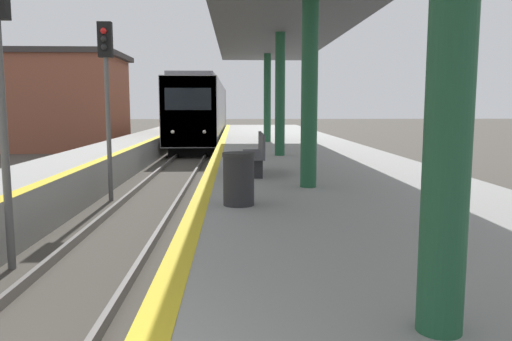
% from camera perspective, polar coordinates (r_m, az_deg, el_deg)
% --- Properties ---
extents(train, '(2.73, 23.54, 4.23)m').
position_cam_1_polar(train, '(35.58, -6.00, 6.70)').
color(train, black).
rests_on(train, ground).
extents(signal_mid, '(0.36, 0.31, 4.69)m').
position_cam_1_polar(signal_mid, '(13.81, -16.72, 10.12)').
color(signal_mid, '#595959').
rests_on(signal_mid, ground).
extents(station_canopy, '(3.97, 24.55, 3.95)m').
position_cam_1_polar(station_canopy, '(12.65, 4.11, 17.31)').
color(station_canopy, '#1E5133').
rests_on(station_canopy, platform_right).
extents(trash_bin, '(0.50, 0.50, 0.82)m').
position_cam_1_polar(trash_bin, '(7.68, -2.00, -0.96)').
color(trash_bin, '#262628').
rests_on(trash_bin, platform_right).
extents(bench, '(0.44, 1.88, 0.92)m').
position_cam_1_polar(bench, '(11.27, 0.02, 2.12)').
color(bench, '#4C4C51').
rests_on(bench, platform_right).
extents(station_building, '(13.62, 6.43, 5.63)m').
position_cam_1_polar(station_building, '(32.90, -26.56, 7.10)').
color(station_building, brown).
rests_on(station_building, ground).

